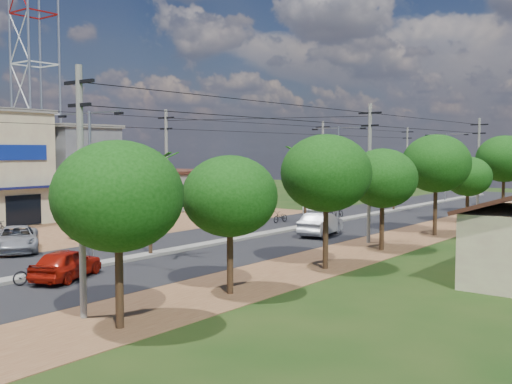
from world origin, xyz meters
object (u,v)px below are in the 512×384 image
(car_red_near, at_px, (66,264))
(car_silver_mid, at_px, (321,225))
(moto_rider_east, at_px, (35,273))
(car_parked_dark, at_px, (93,230))
(car_parked_silver, at_px, (16,239))
(car_white_far, at_px, (317,205))

(car_red_near, relative_size, car_silver_mid, 0.87)
(moto_rider_east, bearing_deg, car_parked_dark, -37.50)
(car_silver_mid, distance_m, car_parked_silver, 19.91)
(car_red_near, bearing_deg, car_parked_silver, -41.56)
(car_silver_mid, relative_size, moto_rider_east, 2.51)
(car_parked_dark, height_order, moto_rider_east, car_parked_dark)
(car_red_near, relative_size, car_parked_dark, 1.03)
(car_silver_mid, relative_size, car_white_far, 0.91)
(car_red_near, height_order, car_white_far, car_white_far)
(car_parked_dark, distance_m, moto_rider_east, 13.06)
(car_parked_silver, relative_size, car_parked_dark, 1.29)
(car_parked_dark, xyz_separation_m, moto_rider_east, (8.70, -9.74, -0.19))
(car_white_far, height_order, car_parked_silver, car_white_far)
(car_silver_mid, xyz_separation_m, car_parked_dark, (-10.81, -11.21, -0.11))
(car_silver_mid, bearing_deg, moto_rider_east, 72.91)
(car_parked_silver, bearing_deg, moto_rider_east, -83.58)
(car_parked_silver, distance_m, moto_rider_east, 9.68)
(moto_rider_east, bearing_deg, car_parked_silver, -15.24)
(car_parked_silver, bearing_deg, car_silver_mid, -0.50)
(car_red_near, xyz_separation_m, car_parked_dark, (-9.00, 8.29, -0.02))
(car_parked_silver, height_order, car_parked_dark, car_parked_silver)
(car_parked_silver, relative_size, moto_rider_east, 2.72)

